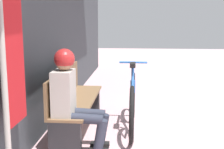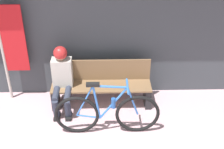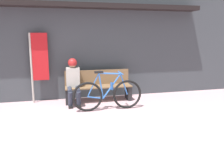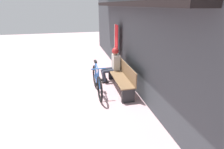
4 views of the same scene
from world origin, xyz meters
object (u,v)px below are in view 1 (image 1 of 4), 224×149
(park_bench_near, at_px, (74,102))
(person_seated, at_px, (72,93))
(bicycle, at_px, (133,102))
(banner_pole, at_px, (11,66))

(park_bench_near, xyz_separation_m, person_seated, (-0.67, -0.11, 0.28))
(park_bench_near, height_order, bicycle, bicycle)
(park_bench_near, distance_m, bicycle, 0.79)
(banner_pole, bearing_deg, bicycle, -31.13)
(bicycle, xyz_separation_m, person_seated, (-0.76, 0.67, 0.29))
(park_bench_near, xyz_separation_m, bicycle, (0.10, -0.78, -0.01))
(park_bench_near, bearing_deg, banner_pole, 172.39)
(person_seated, bearing_deg, park_bench_near, 9.56)
(person_seated, height_order, banner_pole, banner_pole)
(park_bench_near, relative_size, person_seated, 1.49)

